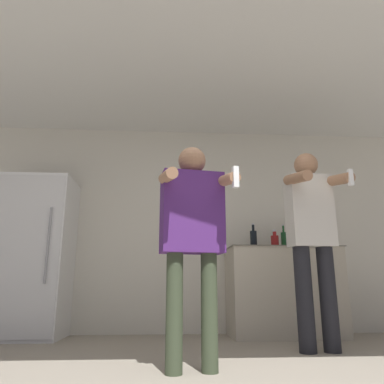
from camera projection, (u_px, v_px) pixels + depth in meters
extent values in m
cube|color=beige|center=(193.00, 227.00, 4.73)|extent=(7.00, 0.06, 2.55)
cube|color=silver|center=(203.00, 70.00, 3.62)|extent=(7.00, 3.41, 0.05)
cube|color=white|center=(35.00, 256.00, 4.17)|extent=(0.74, 0.64, 1.75)
cube|color=silver|center=(24.00, 253.00, 3.86)|extent=(0.71, 0.01, 1.68)
cylinder|color=#99999E|center=(48.00, 245.00, 3.87)|extent=(0.02, 0.02, 0.79)
cube|color=#BCB29E|center=(283.00, 292.00, 4.26)|extent=(1.23, 0.65, 0.97)
cube|color=#676256|center=(281.00, 248.00, 4.38)|extent=(1.26, 0.68, 0.01)
cylinder|color=#194723|center=(284.00, 240.00, 4.41)|extent=(0.06, 0.06, 0.19)
cylinder|color=#194723|center=(283.00, 229.00, 4.45)|extent=(0.02, 0.02, 0.08)
sphere|color=silver|center=(283.00, 225.00, 4.46)|extent=(0.03, 0.03, 0.03)
cylinder|color=black|center=(254.00, 239.00, 4.39)|extent=(0.08, 0.08, 0.20)
cylinder|color=black|center=(253.00, 228.00, 4.42)|extent=(0.03, 0.03, 0.08)
sphere|color=silver|center=(253.00, 224.00, 4.43)|extent=(0.03, 0.03, 0.03)
cylinder|color=maroon|center=(314.00, 241.00, 4.43)|extent=(0.07, 0.07, 0.16)
cylinder|color=maroon|center=(313.00, 232.00, 4.46)|extent=(0.03, 0.03, 0.06)
sphere|color=silver|center=(313.00, 230.00, 4.47)|extent=(0.03, 0.03, 0.03)
cylinder|color=maroon|center=(275.00, 242.00, 4.40)|extent=(0.09, 0.09, 0.14)
cylinder|color=maroon|center=(274.00, 233.00, 4.43)|extent=(0.04, 0.04, 0.06)
sphere|color=silver|center=(274.00, 231.00, 4.43)|extent=(0.04, 0.04, 0.04)
cylinder|color=#563314|center=(298.00, 240.00, 4.43)|extent=(0.06, 0.06, 0.20)
cylinder|color=#563314|center=(297.00, 227.00, 4.46)|extent=(0.02, 0.02, 0.09)
sphere|color=maroon|center=(297.00, 224.00, 4.47)|extent=(0.02, 0.02, 0.02)
cylinder|color=#38422D|center=(174.00, 312.00, 2.46)|extent=(0.11, 0.11, 0.76)
cylinder|color=#38422D|center=(209.00, 311.00, 2.51)|extent=(0.11, 0.11, 0.76)
cube|color=#4C236B|center=(192.00, 213.00, 2.65)|extent=(0.46, 0.27, 0.57)
sphere|color=#9E7051|center=(192.00, 161.00, 2.74)|extent=(0.20, 0.20, 0.20)
cylinder|color=#9E7051|center=(168.00, 176.00, 2.49)|extent=(0.13, 0.37, 0.14)
cylinder|color=#9E7051|center=(227.00, 180.00, 2.58)|extent=(0.13, 0.37, 0.14)
cube|color=white|center=(235.00, 177.00, 2.41)|extent=(0.04, 0.04, 0.14)
cylinder|color=black|center=(304.00, 298.00, 3.24)|extent=(0.15, 0.15, 0.89)
cylinder|color=black|center=(328.00, 298.00, 3.27)|extent=(0.15, 0.15, 0.89)
cube|color=beige|center=(309.00, 211.00, 3.44)|extent=(0.42, 0.24, 0.67)
sphere|color=#9E7051|center=(306.00, 165.00, 3.55)|extent=(0.22, 0.22, 0.22)
cylinder|color=#9E7051|center=(297.00, 178.00, 3.29)|extent=(0.13, 0.42, 0.16)
cylinder|color=#9E7051|center=(338.00, 180.00, 3.34)|extent=(0.13, 0.42, 0.16)
cube|color=white|center=(350.00, 177.00, 3.15)|extent=(0.04, 0.04, 0.14)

